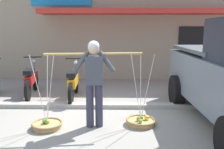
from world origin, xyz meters
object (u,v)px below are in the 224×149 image
at_px(motorcycle_second_in_row, 31,80).
at_px(motorcycle_third_in_row, 73,83).
at_px(fruit_basket_right_side, 141,121).
at_px(fruit_vendor, 94,78).
at_px(fruit_basket_left_side, 47,124).

xyz_separation_m(motorcycle_second_in_row, motorcycle_third_in_row, (1.29, -0.33, 0.00)).
height_order(fruit_basket_right_side, motorcycle_second_in_row, fruit_basket_right_side).
distance_m(fruit_vendor, motorcycle_third_in_row, 2.13).
xyz_separation_m(fruit_basket_left_side, motorcycle_third_in_row, (0.17, 2.02, 0.38)).
xyz_separation_m(fruit_vendor, motorcycle_second_in_row, (-2.04, 2.25, -0.53)).
relative_size(fruit_basket_right_side, motorcycle_second_in_row, 0.80).
distance_m(fruit_vendor, motorcycle_second_in_row, 3.08).
bearing_deg(motorcycle_second_in_row, fruit_basket_right_side, -35.98).
xyz_separation_m(fruit_vendor, fruit_basket_left_side, (-0.92, -0.10, -0.90)).
height_order(fruit_vendor, motorcycle_third_in_row, fruit_vendor).
bearing_deg(fruit_basket_right_side, fruit_vendor, -173.75).
bearing_deg(fruit_basket_left_side, motorcycle_third_in_row, 85.15).
xyz_separation_m(fruit_basket_right_side, motorcycle_second_in_row, (-2.96, 2.15, 0.38)).
xyz_separation_m(fruit_vendor, motorcycle_third_in_row, (-0.75, 1.92, -0.53)).
distance_m(motorcycle_second_in_row, motorcycle_third_in_row, 1.33).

